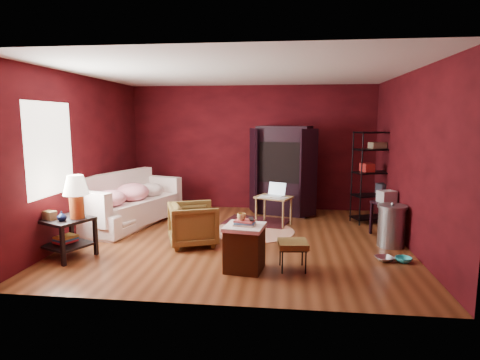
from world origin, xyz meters
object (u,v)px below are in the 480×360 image
object	(u,v)px
laptop_desk	(274,199)
tv_armoire	(283,169)
sofa	(128,204)
armchair	(193,222)
side_table	(72,208)
wire_shelving	(377,173)
hamper	(245,247)

from	to	relation	value
laptop_desk	tv_armoire	world-z (taller)	tv_armoire
laptop_desk	sofa	bearing A→B (deg)	-148.42
sofa	armchair	bearing A→B (deg)	-112.98
sofa	side_table	world-z (taller)	side_table
sofa	side_table	distance (m)	1.83
armchair	wire_shelving	bearing A→B (deg)	-81.25
side_table	hamper	size ratio (longest dim) A/B	1.71
side_table	wire_shelving	xyz separation A→B (m)	(4.92, 2.66, 0.25)
hamper	tv_armoire	distance (m)	3.50
side_table	wire_shelving	size ratio (longest dim) A/B	0.68
hamper	side_table	bearing A→B (deg)	174.69
hamper	wire_shelving	size ratio (longest dim) A/B	0.40
armchair	side_table	bearing A→B (deg)	93.96
side_table	tv_armoire	size ratio (longest dim) A/B	0.65
hamper	laptop_desk	xyz separation A→B (m)	(0.31, 2.43, 0.18)
hamper	tv_armoire	xyz separation A→B (m)	(0.48, 3.41, 0.66)
side_table	hamper	world-z (taller)	side_table
wire_shelving	laptop_desk	bearing A→B (deg)	173.04
side_table	laptop_desk	bearing A→B (deg)	36.98
sofa	laptop_desk	size ratio (longest dim) A/B	2.64
sofa	tv_armoire	distance (m)	3.30
armchair	tv_armoire	xyz separation A→B (m)	(1.43, 2.39, 0.61)
hamper	laptop_desk	distance (m)	2.46
armchair	wire_shelving	xyz separation A→B (m)	(3.27, 1.88, 0.61)
laptop_desk	side_table	bearing A→B (deg)	-119.57
armchair	tv_armoire	world-z (taller)	tv_armoire
sofa	hamper	size ratio (longest dim) A/B	2.98
tv_armoire	side_table	bearing A→B (deg)	-118.91
tv_armoire	sofa	bearing A→B (deg)	-139.81
sofa	laptop_desk	distance (m)	2.81
tv_armoire	hamper	bearing A→B (deg)	-82.72
tv_armoire	wire_shelving	xyz separation A→B (m)	(1.84, -0.51, 0.00)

